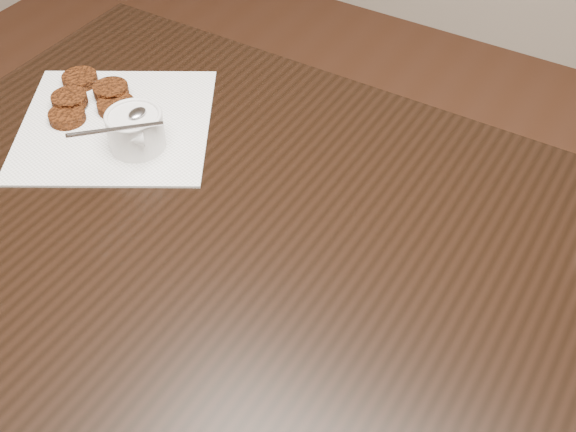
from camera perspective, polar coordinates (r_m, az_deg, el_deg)
name	(u,v)px	position (r m, az deg, el deg)	size (l,w,h in m)	color
table	(293,423)	(1.22, 0.40, -15.92)	(1.28, 0.82, 0.75)	black
napkin	(116,124)	(1.16, -13.39, 7.03)	(0.29, 0.29, 0.00)	white
sauce_ramekin	(133,113)	(1.07, -12.12, 7.89)	(0.11, 0.11, 0.12)	silver
patty_cluster	(91,96)	(1.21, -15.22, 9.06)	(0.22, 0.22, 0.02)	#682A0D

